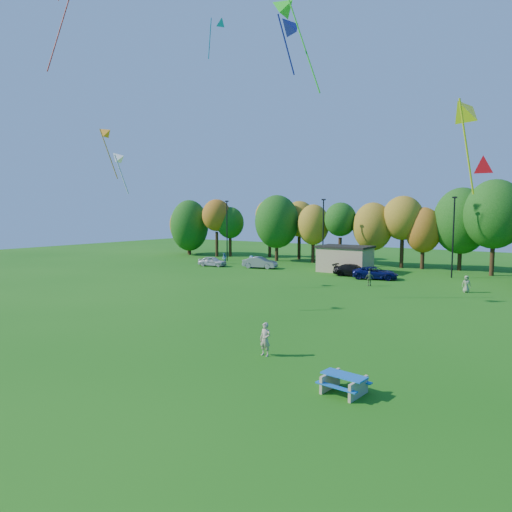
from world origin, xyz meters
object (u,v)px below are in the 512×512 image
Objects in this scene: car_a at (212,261)px; kite_flyer at (265,339)px; car_b at (260,263)px; car_c at (375,273)px; car_d at (354,270)px; picnic_table at (344,382)px.

kite_flyer is at bearing -146.98° from car_a.
car_b is 15.94m from car_c.
car_b reaches higher than car_a.
car_b reaches higher than car_d.
kite_flyer is 0.38× the size of car_b.
kite_flyer reaches higher than car_c.
car_c reaches higher than picnic_table.
car_c is (-10.06, 31.71, 0.22)m from picnic_table.
picnic_table is at bearing -19.68° from kite_flyer.
car_a is 0.83× the size of car_d.
car_a is 22.59m from car_c.
car_a is at bearing 143.00° from picnic_table.
car_d is (-2.83, 0.79, 0.01)m from car_c.
picnic_table is at bearing -155.53° from car_b.
car_c is (15.92, -0.90, -0.07)m from car_b.
car_b is (-25.98, 32.61, 0.29)m from picnic_table.
car_d is at bearing 58.40° from car_c.
car_d is (-7.56, 30.22, -0.18)m from kite_flyer.
kite_flyer reaches higher than car_b.
kite_flyer is 36.69m from car_b.
kite_flyer reaches higher than picnic_table.
picnic_table is at bearing -162.74° from car_d.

